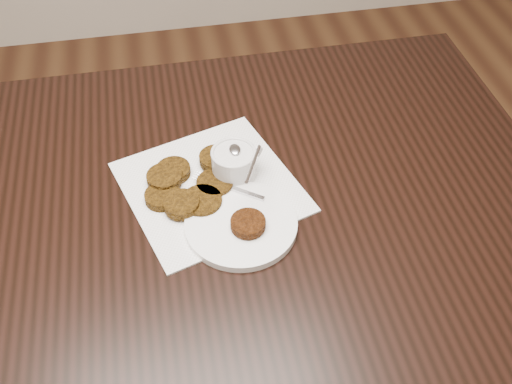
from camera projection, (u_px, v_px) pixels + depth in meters
table at (202, 315)px, 1.32m from camera, size 1.36×0.87×0.75m
napkin at (211, 187)px, 1.08m from camera, size 0.36×0.36×0.00m
sauce_ramekin at (233, 151)px, 1.05m from camera, size 0.14×0.14×0.12m
patty_cluster at (186, 182)px, 1.07m from camera, size 0.26×0.26×0.02m
plate_with_patty at (241, 222)px, 1.00m from camera, size 0.27×0.27×0.03m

